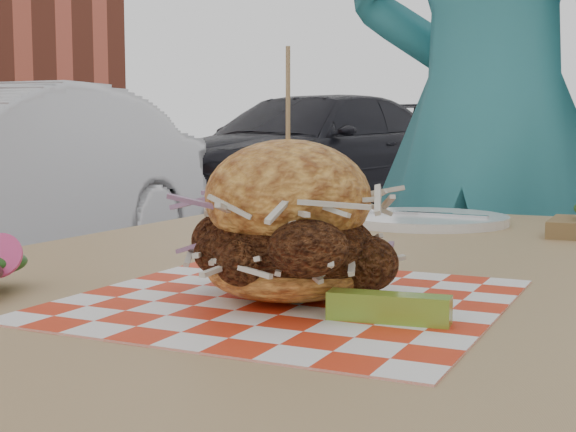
# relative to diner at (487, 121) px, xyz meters

# --- Properties ---
(diner) EXTENTS (0.71, 0.50, 1.84)m
(diner) POSITION_rel_diner_xyz_m (0.00, 0.00, 0.00)
(diner) COLOR teal
(diner) RESTS_ON ground
(car_dark) EXTENTS (2.77, 4.82, 1.31)m
(car_dark) POSITION_rel_diner_xyz_m (-3.29, 6.42, -0.26)
(car_dark) COLOR black
(car_dark) RESTS_ON ground
(patio_table) EXTENTS (0.80, 1.20, 0.75)m
(patio_table) POSITION_rel_diner_xyz_m (0.01, -0.93, -0.25)
(patio_table) COLOR tan
(patio_table) RESTS_ON ground
(patio_chair) EXTENTS (0.52, 0.52, 0.95)m
(patio_chair) POSITION_rel_diner_xyz_m (0.04, 0.09, -0.37)
(patio_chair) COLOR tan
(patio_chair) RESTS_ON ground
(paper_liner) EXTENTS (0.36, 0.36, 0.00)m
(paper_liner) POSITION_rel_diner_xyz_m (0.07, -1.17, -0.17)
(paper_liner) COLOR red
(paper_liner) RESTS_ON patio_table
(sandwich) EXTENTS (0.19, 0.19, 0.22)m
(sandwich) POSITION_rel_diner_xyz_m (0.07, -1.17, -0.11)
(sandwich) COLOR #F0A643
(sandwich) RESTS_ON paper_liner
(pickle_spear) EXTENTS (0.10, 0.03, 0.02)m
(pickle_spear) POSITION_rel_diner_xyz_m (0.18, -1.21, -0.16)
(pickle_spear) COLOR olive
(pickle_spear) RESTS_ON paper_liner
(place_setting) EXTENTS (0.27, 0.27, 0.02)m
(place_setting) POSITION_rel_diner_xyz_m (0.01, -0.54, -0.16)
(place_setting) COLOR white
(place_setting) RESTS_ON patio_table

